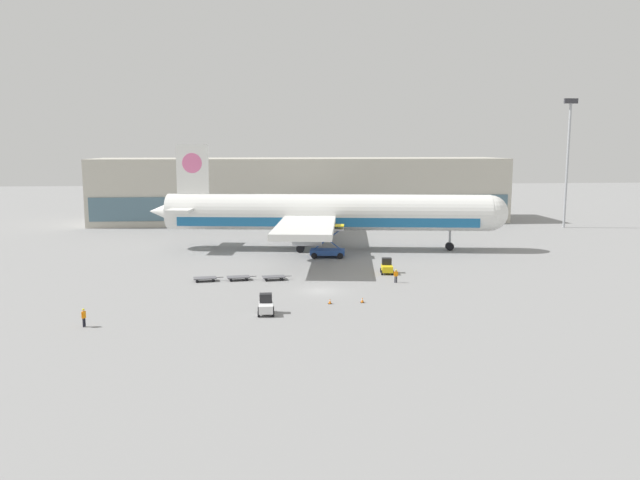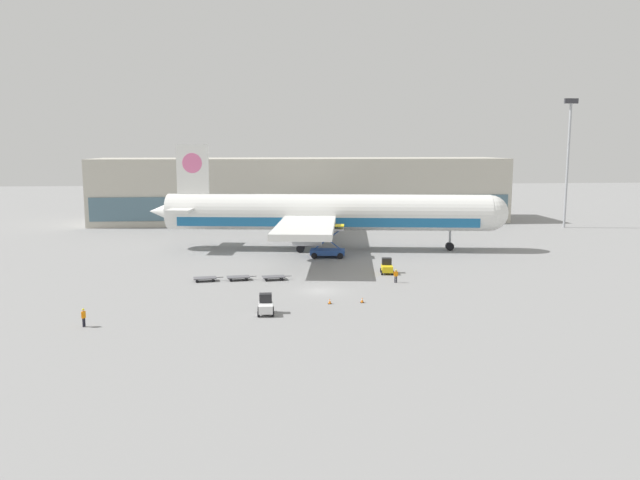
{
  "view_description": "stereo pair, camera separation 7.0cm",
  "coord_description": "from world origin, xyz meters",
  "px_view_note": "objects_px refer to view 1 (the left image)",
  "views": [
    {
      "loc": [
        -7.05,
        -70.47,
        16.72
      ],
      "look_at": [
        1.19,
        13.09,
        4.0
      ],
      "focal_mm": 35.0,
      "sensor_mm": 36.0,
      "label": 1
    },
    {
      "loc": [
        -6.98,
        -70.48,
        16.72
      ],
      "look_at": [
        1.19,
        13.09,
        4.0
      ],
      "focal_mm": 35.0,
      "sensor_mm": 36.0,
      "label": 2
    }
  ],
  "objects_px": {
    "airplane_main": "(323,214)",
    "traffic_cone_far": "(330,301)",
    "scissor_lift_loader": "(328,245)",
    "baggage_tug_foreground": "(387,267)",
    "baggage_tug_mid": "(266,306)",
    "ground_crew_far": "(84,316)",
    "light_mast": "(568,155)",
    "baggage_dolly_third": "(274,277)",
    "traffic_cone_near": "(362,300)",
    "baggage_dolly_second": "(239,277)",
    "baggage_dolly_lead": "(205,278)",
    "ground_crew_near": "(396,275)"
  },
  "relations": [
    {
      "from": "baggage_dolly_second",
      "to": "scissor_lift_loader",
      "type": "bearing_deg",
      "value": 42.32
    },
    {
      "from": "baggage_tug_foreground",
      "to": "baggage_dolly_lead",
      "type": "relative_size",
      "value": 0.69
    },
    {
      "from": "baggage_dolly_lead",
      "to": "baggage_dolly_second",
      "type": "xyz_separation_m",
      "value": [
        4.13,
        0.22,
        0.0
      ]
    },
    {
      "from": "light_mast",
      "to": "baggage_dolly_third",
      "type": "distance_m",
      "value": 77.13
    },
    {
      "from": "scissor_lift_loader",
      "to": "baggage_tug_foreground",
      "type": "relative_size",
      "value": 2.15
    },
    {
      "from": "ground_crew_near",
      "to": "baggage_dolly_second",
      "type": "bearing_deg",
      "value": -12.89
    },
    {
      "from": "baggage_tug_foreground",
      "to": "baggage_dolly_third",
      "type": "bearing_deg",
      "value": 106.45
    },
    {
      "from": "baggage_dolly_lead",
      "to": "baggage_dolly_third",
      "type": "distance_m",
      "value": 8.54
    },
    {
      "from": "light_mast",
      "to": "baggage_tug_mid",
      "type": "xyz_separation_m",
      "value": [
        -62.07,
        -61.08,
        -14.06
      ]
    },
    {
      "from": "baggage_dolly_lead",
      "to": "traffic_cone_near",
      "type": "bearing_deg",
      "value": -42.56
    },
    {
      "from": "airplane_main",
      "to": "traffic_cone_near",
      "type": "relative_size",
      "value": 100.32
    },
    {
      "from": "baggage_tug_mid",
      "to": "traffic_cone_far",
      "type": "bearing_deg",
      "value": -62.51
    },
    {
      "from": "baggage_dolly_lead",
      "to": "ground_crew_near",
      "type": "xyz_separation_m",
      "value": [
        23.49,
        -3.11,
        0.58
      ]
    },
    {
      "from": "light_mast",
      "to": "baggage_tug_foreground",
      "type": "xyz_separation_m",
      "value": [
        -45.88,
        -42.43,
        -14.06
      ]
    },
    {
      "from": "baggage_dolly_third",
      "to": "traffic_cone_near",
      "type": "height_order",
      "value": "traffic_cone_near"
    },
    {
      "from": "airplane_main",
      "to": "ground_crew_far",
      "type": "relative_size",
      "value": 32.68
    },
    {
      "from": "baggage_dolly_third",
      "to": "ground_crew_near",
      "type": "xyz_separation_m",
      "value": [
        14.95,
        -3.02,
        0.58
      ]
    },
    {
      "from": "airplane_main",
      "to": "ground_crew_far",
      "type": "distance_m",
      "value": 49.6
    },
    {
      "from": "baggage_tug_mid",
      "to": "traffic_cone_near",
      "type": "xyz_separation_m",
      "value": [
        10.39,
        3.61,
        -0.6
      ]
    },
    {
      "from": "scissor_lift_loader",
      "to": "ground_crew_far",
      "type": "xyz_separation_m",
      "value": [
        -26.65,
        -34.43,
        -0.86
      ]
    },
    {
      "from": "scissor_lift_loader",
      "to": "baggage_dolly_second",
      "type": "bearing_deg",
      "value": -121.97
    },
    {
      "from": "baggage_dolly_second",
      "to": "traffic_cone_near",
      "type": "bearing_deg",
      "value": -50.45
    },
    {
      "from": "baggage_tug_mid",
      "to": "traffic_cone_far",
      "type": "height_order",
      "value": "baggage_tug_mid"
    },
    {
      "from": "baggage_tug_foreground",
      "to": "baggage_dolly_second",
      "type": "xyz_separation_m",
      "value": [
        -19.41,
        -2.33,
        -0.49
      ]
    },
    {
      "from": "traffic_cone_near",
      "to": "airplane_main",
      "type": "bearing_deg",
      "value": 91.15
    },
    {
      "from": "baggage_dolly_second",
      "to": "traffic_cone_near",
      "type": "height_order",
      "value": "traffic_cone_near"
    },
    {
      "from": "baggage_tug_mid",
      "to": "airplane_main",
      "type": "bearing_deg",
      "value": -13.37
    },
    {
      "from": "baggage_tug_foreground",
      "to": "baggage_dolly_second",
      "type": "bearing_deg",
      "value": 103.31
    },
    {
      "from": "baggage_tug_mid",
      "to": "baggage_dolly_second",
      "type": "distance_m",
      "value": 16.64
    },
    {
      "from": "light_mast",
      "to": "baggage_dolly_third",
      "type": "xyz_separation_m",
      "value": [
        -60.88,
        -45.07,
        -14.55
      ]
    },
    {
      "from": "ground_crew_far",
      "to": "baggage_tug_mid",
      "type": "bearing_deg",
      "value": 125.51
    },
    {
      "from": "baggage_tug_mid",
      "to": "ground_crew_near",
      "type": "distance_m",
      "value": 20.71
    },
    {
      "from": "baggage_dolly_second",
      "to": "traffic_cone_far",
      "type": "relative_size",
      "value": 6.61
    },
    {
      "from": "baggage_dolly_third",
      "to": "traffic_cone_far",
      "type": "height_order",
      "value": "traffic_cone_far"
    },
    {
      "from": "baggage_dolly_lead",
      "to": "traffic_cone_near",
      "type": "height_order",
      "value": "traffic_cone_near"
    },
    {
      "from": "baggage_tug_foreground",
      "to": "baggage_tug_mid",
      "type": "xyz_separation_m",
      "value": [
        -16.19,
        -18.65,
        0.0
      ]
    },
    {
      "from": "baggage_dolly_second",
      "to": "ground_crew_near",
      "type": "relative_size",
      "value": 2.26
    },
    {
      "from": "baggage_dolly_third",
      "to": "ground_crew_near",
      "type": "distance_m",
      "value": 15.26
    },
    {
      "from": "baggage_dolly_lead",
      "to": "ground_crew_far",
      "type": "xyz_separation_m",
      "value": [
        -9.58,
        -18.93,
        0.65
      ]
    },
    {
      "from": "scissor_lift_loader",
      "to": "baggage_dolly_lead",
      "type": "bearing_deg",
      "value": -129.47
    },
    {
      "from": "airplane_main",
      "to": "scissor_lift_loader",
      "type": "xyz_separation_m",
      "value": [
        0.03,
        -7.16,
        -3.94
      ]
    },
    {
      "from": "baggage_tug_mid",
      "to": "baggage_dolly_lead",
      "type": "distance_m",
      "value": 17.7
    },
    {
      "from": "light_mast",
      "to": "scissor_lift_loader",
      "type": "distance_m",
      "value": 61.47
    },
    {
      "from": "airplane_main",
      "to": "baggage_dolly_third",
      "type": "bearing_deg",
      "value": -102.2
    },
    {
      "from": "baggage_dolly_third",
      "to": "ground_crew_near",
      "type": "relative_size",
      "value": 2.26
    },
    {
      "from": "baggage_tug_mid",
      "to": "ground_crew_far",
      "type": "height_order",
      "value": "baggage_tug_mid"
    },
    {
      "from": "baggage_tug_mid",
      "to": "baggage_dolly_lead",
      "type": "bearing_deg",
      "value": 25.21
    },
    {
      "from": "ground_crew_far",
      "to": "traffic_cone_far",
      "type": "distance_m",
      "value": 24.62
    },
    {
      "from": "ground_crew_far",
      "to": "traffic_cone_far",
      "type": "height_order",
      "value": "ground_crew_far"
    },
    {
      "from": "airplane_main",
      "to": "traffic_cone_far",
      "type": "relative_size",
      "value": 101.4
    }
  ]
}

